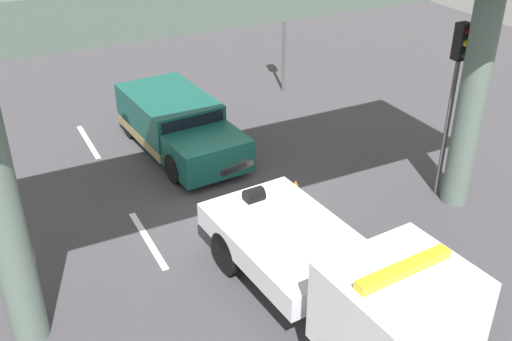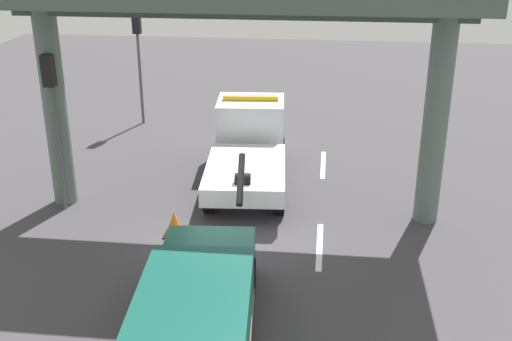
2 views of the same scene
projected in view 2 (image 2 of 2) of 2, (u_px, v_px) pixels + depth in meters
The scene contains 9 objects.
ground_plane at pixel (230, 243), 17.21m from camera, with size 60.00×40.00×0.10m, color #423F44.
lane_stripe_mid at pixel (320, 246), 16.93m from camera, with size 2.60×0.16×0.01m, color silver.
lane_stripe_east at pixel (323, 164), 22.45m from camera, with size 2.60×0.16×0.01m, color silver.
tow_truck_white at pixel (249, 144), 20.94m from camera, with size 7.32×2.80×2.46m.
towed_van_green at pixel (198, 308), 12.96m from camera, with size 5.34×2.54×1.58m.
overpass_structure at pixel (238, 9), 16.78m from camera, with size 3.60×12.90×6.78m.
traffic_light_far at pixel (52, 100), 17.86m from camera, with size 0.39×0.32×4.69m.
traffic_light_mid at pixel (138, 43), 25.68m from camera, with size 0.39×0.32×4.69m.
traffic_cone_orange at pixel (175, 224), 17.41m from camera, with size 0.60×0.60×0.71m.
Camera 2 is at (-15.00, -2.44, 8.29)m, focal length 44.25 mm.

